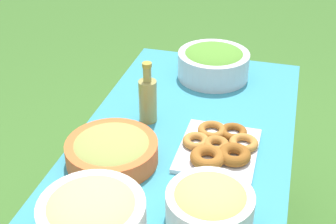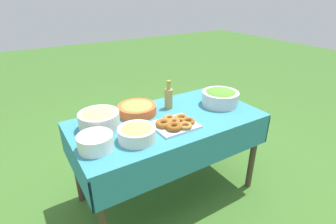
{
  "view_description": "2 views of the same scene",
  "coord_description": "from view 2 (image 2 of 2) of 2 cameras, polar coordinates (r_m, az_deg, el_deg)",
  "views": [
    {
      "loc": [
        1.26,
        0.3,
        1.65
      ],
      "look_at": [
        -0.03,
        -0.06,
        0.81
      ],
      "focal_mm": 50.0,
      "sensor_mm": 36.0,
      "label": 1
    },
    {
      "loc": [
        0.92,
        1.48,
        1.59
      ],
      "look_at": [
        -0.02,
        -0.03,
        0.75
      ],
      "focal_mm": 28.0,
      "sensor_mm": 36.0,
      "label": 2
    }
  ],
  "objects": [
    {
      "name": "picnic_table",
      "position": [
        2.0,
        -0.08,
        -3.99
      ],
      "size": [
        1.42,
        0.73,
        0.71
      ],
      "color": "teal",
      "rests_on": "ground_plane"
    },
    {
      "name": "donut_platter",
      "position": [
        1.83,
        1.5,
        -2.52
      ],
      "size": [
        0.3,
        0.28,
        0.05
      ],
      "color": "silver",
      "rests_on": "picnic_table"
    },
    {
      "name": "olive_oil_bottle",
      "position": [
        2.08,
        0.15,
        3.15
      ],
      "size": [
        0.07,
        0.07,
        0.23
      ],
      "color": "#998E4C",
      "rests_on": "picnic_table"
    },
    {
      "name": "olive_bowl",
      "position": [
        2.02,
        -6.75,
        0.77
      ],
      "size": [
        0.3,
        0.3,
        0.09
      ],
      "color": "#E05B28",
      "rests_on": "picnic_table"
    },
    {
      "name": "salad_bowl",
      "position": [
        2.2,
        11.3,
        3.28
      ],
      "size": [
        0.3,
        0.3,
        0.13
      ],
      "color": "silver",
      "rests_on": "picnic_table"
    },
    {
      "name": "fruit_bowl",
      "position": [
        1.67,
        -6.78,
        -4.46
      ],
      "size": [
        0.24,
        0.24,
        0.11
      ],
      "color": "silver",
      "rests_on": "picnic_table"
    },
    {
      "name": "pasta_bowl",
      "position": [
        1.85,
        -14.76,
        -1.41
      ],
      "size": [
        0.28,
        0.28,
        0.14
      ],
      "color": "silver",
      "rests_on": "picnic_table"
    },
    {
      "name": "plate_stack",
      "position": [
        1.63,
        -15.52,
        -6.33
      ],
      "size": [
        0.21,
        0.21,
        0.1
      ],
      "color": "white",
      "rests_on": "picnic_table"
    },
    {
      "name": "ground_plane",
      "position": [
        2.36,
        -0.07,
        -17.01
      ],
      "size": [
        14.0,
        14.0,
        0.0
      ],
      "primitive_type": "plane",
      "color": "#3D6B28"
    }
  ]
}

